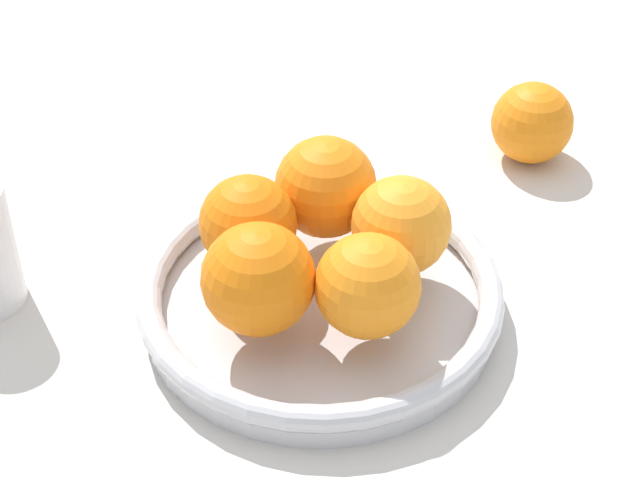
# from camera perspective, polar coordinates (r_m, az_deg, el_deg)

# --- Properties ---
(ground_plane) EXTENTS (4.00, 4.00, 0.00)m
(ground_plane) POSITION_cam_1_polar(r_m,az_deg,el_deg) (0.83, -0.00, -3.94)
(ground_plane) COLOR beige
(fruit_bowl) EXTENTS (0.28, 0.28, 0.03)m
(fruit_bowl) POSITION_cam_1_polar(r_m,az_deg,el_deg) (0.81, -0.00, -3.04)
(fruit_bowl) COLOR silver
(fruit_bowl) RESTS_ON ground_plane
(orange_pile) EXTENTS (0.19, 0.20, 0.08)m
(orange_pile) POSITION_cam_1_polar(r_m,az_deg,el_deg) (0.78, -0.08, 0.09)
(orange_pile) COLOR orange
(orange_pile) RESTS_ON fruit_bowl
(stray_orange) EXTENTS (0.07, 0.07, 0.07)m
(stray_orange) POSITION_cam_1_polar(r_m,az_deg,el_deg) (0.99, 11.25, 6.15)
(stray_orange) COLOR orange
(stray_orange) RESTS_ON ground_plane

